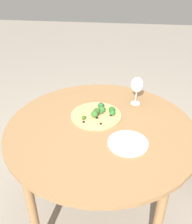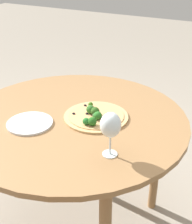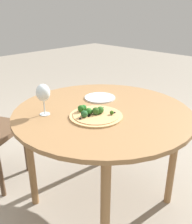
{
  "view_description": "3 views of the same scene",
  "coord_description": "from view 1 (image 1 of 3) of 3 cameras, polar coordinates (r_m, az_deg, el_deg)",
  "views": [
    {
      "loc": [
        1.18,
        0.12,
        1.58
      ],
      "look_at": [
        -0.1,
        -0.04,
        0.77
      ],
      "focal_mm": 40.0,
      "sensor_mm": 36.0,
      "label": 1
    },
    {
      "loc": [
        -0.72,
        1.13,
        1.48
      ],
      "look_at": [
        -0.1,
        -0.04,
        0.77
      ],
      "focal_mm": 50.0,
      "sensor_mm": 36.0,
      "label": 2
    },
    {
      "loc": [
        -1.06,
        -0.98,
        1.34
      ],
      "look_at": [
        -0.1,
        -0.04,
        0.77
      ],
      "focal_mm": 40.0,
      "sensor_mm": 36.0,
      "label": 3
    }
  ],
  "objects": [
    {
      "name": "wine_glass",
      "position": [
        1.64,
        9.37,
        6.03
      ],
      "size": [
        0.08,
        0.08,
        0.19
      ],
      "color": "silver",
      "rests_on": "dining_table"
    },
    {
      "name": "ground_plane",
      "position": [
        1.98,
        0.88,
        -20.93
      ],
      "size": [
        12.0,
        12.0,
        0.0
      ],
      "primitive_type": "plane",
      "color": "gray"
    },
    {
      "name": "dining_table",
      "position": [
        1.51,
        1.09,
        -5.72
      ],
      "size": [
        1.11,
        1.11,
        0.74
      ],
      "color": "olive",
      "rests_on": "ground_plane"
    },
    {
      "name": "pizza",
      "position": [
        1.54,
        0.29,
        -0.48
      ],
      "size": [
        0.31,
        0.31,
        0.06
      ],
      "color": "tan",
      "rests_on": "dining_table"
    },
    {
      "name": "plate_near",
      "position": [
        1.34,
        7.31,
        -7.03
      ],
      "size": [
        0.22,
        0.22,
        0.01
      ],
      "color": "silver",
      "rests_on": "dining_table"
    }
  ]
}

